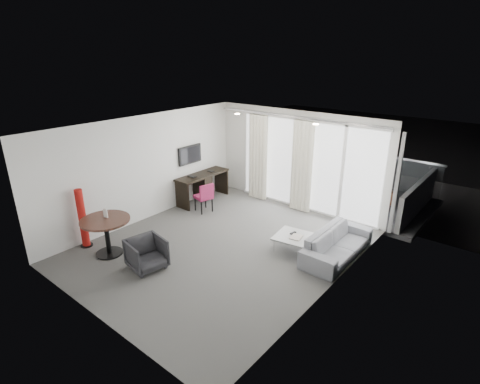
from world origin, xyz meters
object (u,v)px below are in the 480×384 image
Objects in this scene: round_table at (107,237)px; red_lamp at (82,218)px; rattan_chair_a at (356,185)px; tub_armchair at (147,254)px; rattan_chair_b at (381,195)px; coffee_table at (293,243)px; sofa at (337,244)px; desk at (203,187)px; desk_chair at (203,197)px.

round_table is 0.76× the size of red_lamp.
rattan_chair_a is (3.44, 6.32, -0.22)m from red_lamp.
tub_armchair is 6.37m from rattan_chair_b.
sofa reaches higher than coffee_table.
desk is 3.62m from tub_armchair.
desk is 0.86× the size of sofa.
round_table is 0.75m from red_lamp.
sofa is (0.85, 0.35, 0.12)m from coffee_table.
desk_chair is at bearing 32.51° from tub_armchair.
tub_armchair is 0.35× the size of sofa.
round_table is 1.36× the size of coffee_table.
sofa is 3.43m from rattan_chair_a.
coffee_table is at bearing 41.68° from round_table.
rattan_chair_b is (-0.23, 3.12, 0.10)m from sofa.
sofa is (2.68, 2.76, -0.03)m from tub_armchair.
red_lamp is at bearing 124.44° from sofa.
coffee_table is (1.84, 2.42, -0.14)m from tub_armchair.
sofa is at bearing -67.08° from rattan_chair_a.
rattan_chair_b reaches higher than tub_armchair.
desk is 1.27× the size of red_lamp.
rattan_chair_b is at bearing -12.26° from tub_armchair.
round_table is 7.00m from rattan_chair_b.
desk_chair is 1.17× the size of tub_armchair.
sofa is at bearing 15.15° from desk_chair.
desk is at bearing 37.30° from tub_armchair.
rattan_chair_a is (2.74, 6.20, 0.04)m from round_table.
desk is at bearing 149.62° from desk_chair.
round_table is 6.78m from rattan_chair_a.
round_table is at bearing -138.32° from coffee_table.
rattan_chair_b reaches higher than coffee_table.
desk is 3.53m from red_lamp.
round_table is at bearing -80.51° from desk.
tub_armchair is at bearing 135.82° from sofa.
rattan_chair_a reaches higher than rattan_chair_b.
rattan_chair_a is at bearing 17.12° from sofa.
tub_armchair is 0.78× the size of rattan_chair_a.
desk_chair reaches higher than coffee_table.
tub_armchair is at bearing -127.25° from coffee_table.
rattan_chair_b is at bearing 59.76° from round_table.
rattan_chair_b is at bearing 79.84° from coffee_table.
coffee_table is 3.52m from rattan_chair_b.
red_lamp is 7.20m from rattan_chair_a.
coffee_table is 0.38× the size of sofa.
rattan_chair_a reaches higher than desk_chair.
sofa is at bearing 22.21° from coffee_table.
coffee_table is (2.91, 2.59, -0.23)m from round_table.
round_table reaches higher than desk.
rattan_chair_b is at bearing 55.99° from desk_chair.
red_lamp is (-0.70, -0.12, 0.26)m from round_table.
red_lamp is 5.41m from sofa.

